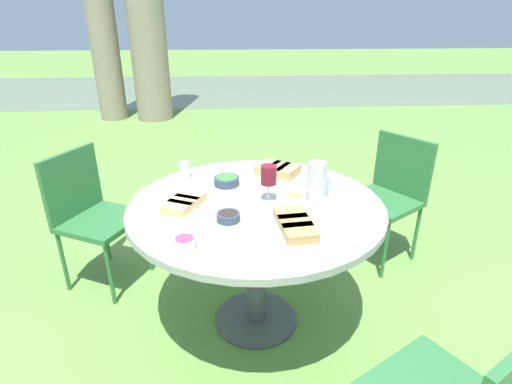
% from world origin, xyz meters
% --- Properties ---
extents(ground_plane, '(40.00, 40.00, 0.00)m').
position_xyz_m(ground_plane, '(0.00, 0.00, 0.00)').
color(ground_plane, '#668E42').
extents(river_strip, '(40.00, 4.40, 0.01)m').
position_xyz_m(river_strip, '(0.00, 8.05, 0.00)').
color(river_strip, '#6B7F5B').
rests_on(river_strip, ground_plane).
extents(dining_table, '(1.31, 1.31, 0.77)m').
position_xyz_m(dining_table, '(0.00, 0.00, 0.67)').
color(dining_table, '#4C4C51').
rests_on(dining_table, ground_plane).
extents(chair_near_left, '(0.59, 0.60, 0.89)m').
position_xyz_m(chair_near_left, '(1.00, 0.67, 0.52)').
color(chair_near_left, '#2D6B38').
rests_on(chair_near_left, ground_plane).
extents(chair_near_right, '(0.57, 0.58, 0.89)m').
position_xyz_m(chair_near_right, '(-1.03, 0.49, 0.52)').
color(chair_near_right, '#2D6B38').
rests_on(chair_near_right, ground_plane).
extents(water_pitcher, '(0.10, 0.09, 0.21)m').
position_xyz_m(water_pitcher, '(0.31, 0.01, 0.87)').
color(water_pitcher, silver).
rests_on(water_pitcher, dining_table).
extents(wine_glass, '(0.08, 0.08, 0.20)m').
position_xyz_m(wine_glass, '(0.06, 0.01, 0.91)').
color(wine_glass, silver).
rests_on(wine_glass, dining_table).
extents(platter_bread_main, '(0.31, 0.35, 0.06)m').
position_xyz_m(platter_bread_main, '(-0.36, -0.07, 0.80)').
color(platter_bread_main, white).
rests_on(platter_bread_main, dining_table).
extents(platter_charcuterie, '(0.25, 0.38, 0.06)m').
position_xyz_m(platter_charcuterie, '(0.15, -0.32, 0.80)').
color(platter_charcuterie, white).
rests_on(platter_charcuterie, dining_table).
extents(platter_sandwich_side, '(0.38, 0.37, 0.08)m').
position_xyz_m(platter_sandwich_side, '(0.15, 0.34, 0.80)').
color(platter_sandwich_side, white).
rests_on(platter_sandwich_side, dining_table).
extents(bowl_fries, '(0.12, 0.12, 0.04)m').
position_xyz_m(bowl_fries, '(0.20, -0.01, 0.79)').
color(bowl_fries, white).
rests_on(bowl_fries, dining_table).
extents(bowl_salad, '(0.14, 0.14, 0.05)m').
position_xyz_m(bowl_salad, '(-0.15, 0.24, 0.80)').
color(bowl_salad, '#334256').
rests_on(bowl_salad, dining_table).
extents(bowl_olives, '(0.11, 0.11, 0.04)m').
position_xyz_m(bowl_olives, '(-0.14, -0.19, 0.79)').
color(bowl_olives, '#334256').
rests_on(bowl_olives, dining_table).
extents(bowl_dip_red, '(0.10, 0.10, 0.05)m').
position_xyz_m(bowl_dip_red, '(-0.32, -0.42, 0.80)').
color(bowl_dip_red, beige).
rests_on(bowl_dip_red, dining_table).
extents(cup_water_near, '(0.08, 0.08, 0.11)m').
position_xyz_m(cup_water_near, '(0.42, 0.06, 0.82)').
color(cup_water_near, silver).
rests_on(cup_water_near, dining_table).
extents(cup_water_far, '(0.06, 0.06, 0.10)m').
position_xyz_m(cup_water_far, '(-0.40, 0.37, 0.82)').
color(cup_water_far, silver).
rests_on(cup_water_far, dining_table).
extents(handbag, '(0.30, 0.14, 0.37)m').
position_xyz_m(handbag, '(0.21, 1.24, 0.13)').
color(handbag, '#232328').
rests_on(handbag, ground_plane).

